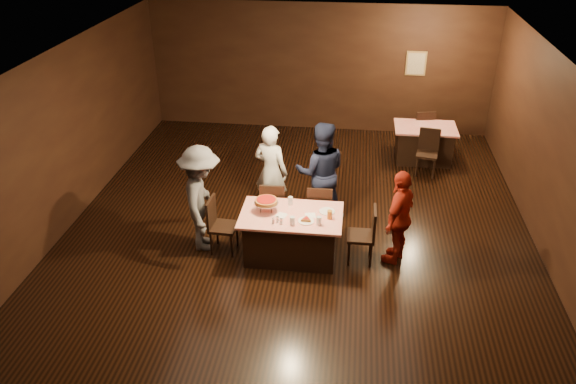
# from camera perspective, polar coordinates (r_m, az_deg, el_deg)

# --- Properties ---
(room) EXTENTS (10.00, 10.04, 3.02)m
(room) POSITION_cam_1_polar(r_m,az_deg,el_deg) (8.59, 0.93, 7.20)
(room) COLOR black
(room) RESTS_ON ground
(main_table) EXTENTS (1.60, 1.00, 0.77)m
(main_table) POSITION_cam_1_polar(r_m,az_deg,el_deg) (8.97, 0.33, -4.39)
(main_table) COLOR red
(main_table) RESTS_ON ground
(back_table) EXTENTS (1.30, 0.90, 0.77)m
(back_table) POSITION_cam_1_polar(r_m,az_deg,el_deg) (12.49, 13.62, 4.81)
(back_table) COLOR red
(back_table) RESTS_ON ground
(chair_far_left) EXTENTS (0.44, 0.44, 0.95)m
(chair_far_left) POSITION_cam_1_polar(r_m,az_deg,el_deg) (9.61, -1.51, -1.35)
(chair_far_left) COLOR black
(chair_far_left) RESTS_ON ground
(chair_far_right) EXTENTS (0.42, 0.42, 0.95)m
(chair_far_right) POSITION_cam_1_polar(r_m,az_deg,el_deg) (9.53, 3.25, -1.64)
(chair_far_right) COLOR black
(chair_far_right) RESTS_ON ground
(chair_end_left) EXTENTS (0.45, 0.45, 0.95)m
(chair_end_left) POSITION_cam_1_polar(r_m,az_deg,el_deg) (9.10, -6.58, -3.43)
(chair_end_left) COLOR black
(chair_end_left) RESTS_ON ground
(chair_end_right) EXTENTS (0.42, 0.42, 0.95)m
(chair_end_right) POSITION_cam_1_polar(r_m,az_deg,el_deg) (8.89, 7.41, -4.35)
(chair_end_right) COLOR black
(chair_end_right) RESTS_ON ground
(chair_back_near) EXTENTS (0.49, 0.49, 0.95)m
(chair_back_near) POSITION_cam_1_polar(r_m,az_deg,el_deg) (11.82, 13.96, 3.84)
(chair_back_near) COLOR black
(chair_back_near) RESTS_ON ground
(chair_back_far) EXTENTS (0.49, 0.49, 0.95)m
(chair_back_far) POSITION_cam_1_polar(r_m,az_deg,el_deg) (13.01, 13.43, 6.24)
(chair_back_far) COLOR black
(chair_back_far) RESTS_ON ground
(diner_white_jacket) EXTENTS (0.73, 0.60, 1.73)m
(diner_white_jacket) POSITION_cam_1_polar(r_m,az_deg,el_deg) (9.86, -1.74, 2.07)
(diner_white_jacket) COLOR silver
(diner_white_jacket) RESTS_ON ground
(diner_navy_hoodie) EXTENTS (0.97, 0.79, 1.84)m
(diner_navy_hoodie) POSITION_cam_1_polar(r_m,az_deg,el_deg) (9.74, 3.35, 2.03)
(diner_navy_hoodie) COLOR black
(diner_navy_hoodie) RESTS_ON ground
(diner_grey_knit) EXTENTS (0.87, 1.26, 1.79)m
(diner_grey_knit) POSITION_cam_1_polar(r_m,az_deg,el_deg) (9.04, -8.80, -0.69)
(diner_grey_knit) COLOR #525256
(diner_grey_knit) RESTS_ON ground
(diner_red_shirt) EXTENTS (0.74, 1.00, 1.58)m
(diner_red_shirt) POSITION_cam_1_polar(r_m,az_deg,el_deg) (8.83, 11.26, -2.51)
(diner_red_shirt) COLOR #9E2011
(diner_red_shirt) RESTS_ON ground
(pizza_stand) EXTENTS (0.38, 0.38, 0.22)m
(pizza_stand) POSITION_cam_1_polar(r_m,az_deg,el_deg) (8.77, -2.22, -0.94)
(pizza_stand) COLOR black
(pizza_stand) RESTS_ON main_table
(plate_with_slice) EXTENTS (0.25, 0.25, 0.06)m
(plate_with_slice) POSITION_cam_1_polar(r_m,az_deg,el_deg) (8.58, 1.86, -2.87)
(plate_with_slice) COLOR white
(plate_with_slice) RESTS_ON main_table
(plate_empty) EXTENTS (0.25, 0.25, 0.01)m
(plate_empty) POSITION_cam_1_polar(r_m,az_deg,el_deg) (8.86, 3.99, -1.97)
(plate_empty) COLOR white
(plate_empty) RESTS_ON main_table
(glass_front_left) EXTENTS (0.08, 0.08, 0.14)m
(glass_front_left) POSITION_cam_1_polar(r_m,az_deg,el_deg) (8.47, 0.44, -2.95)
(glass_front_left) COLOR silver
(glass_front_left) RESTS_ON main_table
(glass_front_right) EXTENTS (0.08, 0.08, 0.14)m
(glass_front_right) POSITION_cam_1_polar(r_m,az_deg,el_deg) (8.49, 3.16, -2.94)
(glass_front_right) COLOR silver
(glass_front_right) RESTS_ON main_table
(glass_amber) EXTENTS (0.08, 0.08, 0.14)m
(glass_amber) POSITION_cam_1_polar(r_m,az_deg,el_deg) (8.65, 4.25, -2.31)
(glass_amber) COLOR #BF7F26
(glass_amber) RESTS_ON main_table
(glass_back) EXTENTS (0.08, 0.08, 0.14)m
(glass_back) POSITION_cam_1_polar(r_m,az_deg,el_deg) (9.00, 0.25, -0.91)
(glass_back) COLOR silver
(glass_back) RESTS_ON main_table
(condiments) EXTENTS (0.17, 0.10, 0.09)m
(condiments) POSITION_cam_1_polar(r_m,az_deg,el_deg) (8.52, -1.09, -2.91)
(condiments) COLOR silver
(condiments) RESTS_ON main_table
(napkin_center) EXTENTS (0.19, 0.19, 0.01)m
(napkin_center) POSITION_cam_1_polar(r_m,az_deg,el_deg) (8.74, 2.29, -2.40)
(napkin_center) COLOR white
(napkin_center) RESTS_ON main_table
(napkin_left) EXTENTS (0.21, 0.21, 0.01)m
(napkin_left) POSITION_cam_1_polar(r_m,az_deg,el_deg) (8.74, -0.68, -2.38)
(napkin_left) COLOR white
(napkin_left) RESTS_ON main_table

